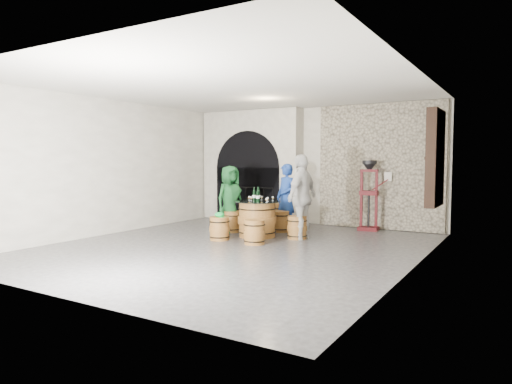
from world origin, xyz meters
The scene contains 31 objects.
ground centered at (0.00, 0.00, 0.00)m, with size 8.00×8.00×0.00m, color #2D2D2F.
wall_back centered at (0.00, 4.00, 1.60)m, with size 8.00×8.00×0.00m, color beige.
wall_front centered at (0.00, -4.00, 1.60)m, with size 8.00×8.00×0.00m, color beige.
wall_left centered at (-3.50, 0.00, 1.60)m, with size 8.00×8.00×0.00m, color beige.
wall_right centered at (3.50, 0.00, 1.60)m, with size 8.00×8.00×0.00m, color beige.
ceiling centered at (0.00, 0.00, 3.20)m, with size 8.00×8.00×0.00m, color beige.
stone_facing_panel centered at (1.80, 3.94, 1.60)m, with size 3.20×0.12×3.18m, color #B1A68D.
arched_opening centered at (-1.90, 3.74, 1.58)m, with size 3.10×0.60×3.19m.
shuttered_window centered at (3.38, 2.40, 1.80)m, with size 0.23×1.10×2.00m.
barrel_table centered at (-0.25, 1.31, 0.41)m, with size 1.08×1.08×0.83m.
barrel_stool_left centered at (-1.14, 1.60, 0.25)m, with size 0.46×0.46×0.51m.
barrel_stool_far centered at (-0.14, 2.23, 0.25)m, with size 0.46×0.46×0.51m.
barrel_stool_right centered at (0.65, 1.53, 0.25)m, with size 0.46×0.46×0.51m.
barrel_stool_near_right centered at (0.17, 0.48, 0.25)m, with size 0.46×0.46×0.51m.
barrel_stool_near_left centered at (-0.76, 0.52, 0.25)m, with size 0.46×0.46×0.51m.
green_cap centered at (-0.75, 0.52, 0.56)m, with size 0.25×0.21×0.11m.
person_green centered at (-1.23, 1.63, 0.81)m, with size 0.79×0.52×1.62m, color #13461E.
person_blue centered at (-0.11, 2.47, 0.84)m, with size 0.61×0.40×1.67m, color navy.
person_white centered at (0.75, 1.56, 0.95)m, with size 1.11×0.46×1.90m, color beige.
wine_bottle_left centered at (-0.34, 1.32, 0.96)m, with size 0.08×0.08×0.32m.
wine_bottle_center centered at (-0.17, 1.18, 0.96)m, with size 0.08×0.08×0.32m.
wine_bottle_right centered at (-0.26, 1.37, 0.96)m, with size 0.08×0.08×0.32m.
tasting_glass_a centered at (-0.41, 1.30, 0.88)m, with size 0.05×0.05×0.10m, color #C08025, non-canonical shape.
tasting_glass_b centered at (0.00, 1.34, 0.88)m, with size 0.05×0.05×0.10m, color #C08025, non-canonical shape.
tasting_glass_c centered at (-0.30, 1.59, 0.88)m, with size 0.05×0.05×0.10m, color #C08025, non-canonical shape.
tasting_glass_d centered at (0.00, 1.58, 0.88)m, with size 0.05×0.05×0.10m, color #C08025, non-canonical shape.
tasting_glass_e centered at (0.12, 1.09, 0.88)m, with size 0.05×0.05×0.10m, color #C08025, non-canonical shape.
tasting_glass_f centered at (-0.51, 1.37, 0.88)m, with size 0.05×0.05×0.10m, color #C08025, non-canonical shape.
side_barrel centered at (-0.41, 2.82, 0.32)m, with size 0.48×0.48×0.64m.
corking_press centered at (1.65, 3.56, 1.02)m, with size 0.74×0.44×1.75m.
control_box centered at (2.05, 3.86, 1.35)m, with size 0.18×0.10×0.22m, color silver.
Camera 1 is at (5.07, -7.62, 1.76)m, focal length 32.00 mm.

